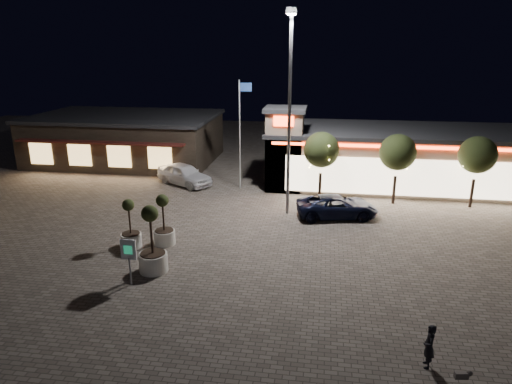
# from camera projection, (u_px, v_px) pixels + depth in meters

# --- Properties ---
(ground) EXTENTS (90.00, 90.00, 0.00)m
(ground) POSITION_uv_depth(u_px,v_px,m) (232.00, 268.00, 22.16)
(ground) COLOR #6C6057
(ground) RESTS_ON ground
(retail_building) EXTENTS (20.40, 8.40, 6.10)m
(retail_building) POSITION_uv_depth(u_px,v_px,m) (394.00, 156.00, 35.02)
(retail_building) COLOR tan
(retail_building) RESTS_ON ground
(restaurant_building) EXTENTS (16.40, 11.00, 4.30)m
(restaurant_building) POSITION_uv_depth(u_px,v_px,m) (127.00, 138.00, 42.31)
(restaurant_building) COLOR #382D23
(restaurant_building) RESTS_ON ground
(floodlight_pole) EXTENTS (0.60, 0.40, 12.38)m
(floodlight_pole) POSITION_uv_depth(u_px,v_px,m) (290.00, 103.00, 27.27)
(floodlight_pole) COLOR gray
(floodlight_pole) RESTS_ON ground
(flagpole) EXTENTS (0.95, 0.10, 8.00)m
(flagpole) POSITION_uv_depth(u_px,v_px,m) (241.00, 126.00, 33.23)
(flagpole) COLOR white
(flagpole) RESTS_ON ground
(string_tree_a) EXTENTS (2.42, 2.42, 4.79)m
(string_tree_a) POSITION_uv_depth(u_px,v_px,m) (321.00, 150.00, 30.86)
(string_tree_a) COLOR #332319
(string_tree_a) RESTS_ON ground
(string_tree_b) EXTENTS (2.42, 2.42, 4.79)m
(string_tree_b) POSITION_uv_depth(u_px,v_px,m) (398.00, 152.00, 30.15)
(string_tree_b) COLOR #332319
(string_tree_b) RESTS_ON ground
(string_tree_c) EXTENTS (2.42, 2.42, 4.79)m
(string_tree_c) POSITION_uv_depth(u_px,v_px,m) (478.00, 155.00, 29.44)
(string_tree_c) COLOR #332319
(string_tree_c) RESTS_ON ground
(pickup_truck) EXTENTS (5.40, 3.28, 1.40)m
(pickup_truck) POSITION_uv_depth(u_px,v_px,m) (337.00, 206.00, 28.57)
(pickup_truck) COLOR black
(pickup_truck) RESTS_ON ground
(white_sedan) EXTENTS (5.14, 4.21, 1.65)m
(white_sedan) POSITION_uv_depth(u_px,v_px,m) (184.00, 174.00, 35.26)
(white_sedan) COLOR white
(white_sedan) RESTS_ON ground
(pedestrian) EXTENTS (0.38, 0.57, 1.57)m
(pedestrian) POSITION_uv_depth(u_px,v_px,m) (429.00, 346.00, 15.10)
(pedestrian) COLOR black
(pedestrian) RESTS_ON ground
(dog) EXTENTS (0.56, 0.24, 0.30)m
(dog) POSITION_uv_depth(u_px,v_px,m) (464.00, 375.00, 14.51)
(dog) COLOR #59514C
(dog) RESTS_ON ground
(planter_left) EXTENTS (1.09, 1.09, 2.68)m
(planter_left) POSITION_uv_depth(u_px,v_px,m) (131.00, 232.00, 24.27)
(planter_left) COLOR white
(planter_left) RESTS_ON ground
(planter_mid) EXTENTS (1.35, 1.35, 3.33)m
(planter_mid) POSITION_uv_depth(u_px,v_px,m) (153.00, 251.00, 21.53)
(planter_mid) COLOR white
(planter_mid) RESTS_ON ground
(planter_right) EXTENTS (1.15, 1.15, 2.83)m
(planter_right) POSITION_uv_depth(u_px,v_px,m) (164.00, 229.00, 24.57)
(planter_right) COLOR white
(planter_right) RESTS_ON ground
(valet_sign) EXTENTS (0.73, 0.11, 2.20)m
(valet_sign) POSITION_uv_depth(u_px,v_px,m) (129.00, 253.00, 20.12)
(valet_sign) COLOR gray
(valet_sign) RESTS_ON ground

